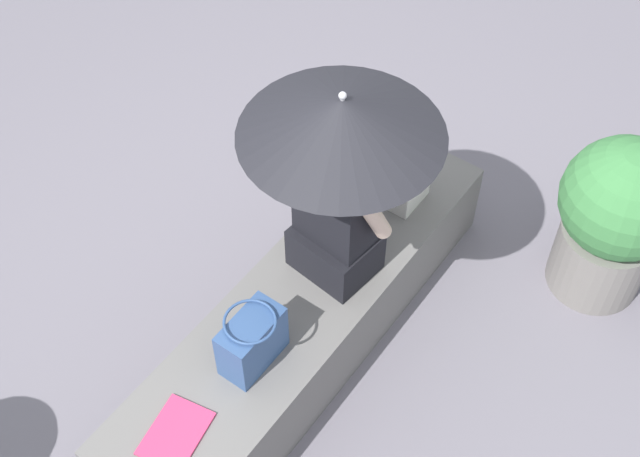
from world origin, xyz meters
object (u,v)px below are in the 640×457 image
(person_seated, at_px, (336,208))
(parasol, at_px, (342,118))
(tote_bag_canvas, at_px, (252,340))
(planter_far, at_px, (616,216))
(magazine, at_px, (176,433))
(handbag_black, at_px, (405,174))

(person_seated, height_order, parasol, parasol)
(tote_bag_canvas, relative_size, planter_far, 0.32)
(tote_bag_canvas, xyz_separation_m, magazine, (0.44, -0.03, -0.13))
(person_seated, distance_m, tote_bag_canvas, 0.64)
(tote_bag_canvas, bearing_deg, handbag_black, 178.88)
(person_seated, height_order, planter_far, person_seated)
(magazine, height_order, planter_far, planter_far)
(handbag_black, height_order, planter_far, planter_far)
(handbag_black, distance_m, magazine, 1.55)
(parasol, relative_size, tote_bag_canvas, 3.68)
(person_seated, xyz_separation_m, parasol, (0.03, 0.04, 0.54))
(handbag_black, bearing_deg, planter_far, 115.93)
(person_seated, relative_size, magazine, 3.21)
(person_seated, bearing_deg, parasol, 52.57)
(handbag_black, bearing_deg, magazine, -1.98)
(parasol, bearing_deg, tote_bag_canvas, -2.67)
(handbag_black, xyz_separation_m, magazine, (1.54, -0.05, -0.16))
(person_seated, xyz_separation_m, tote_bag_canvas, (0.59, 0.01, -0.25))
(handbag_black, relative_size, magazine, 1.24)
(person_seated, distance_m, parasol, 0.55)
(parasol, bearing_deg, planter_far, 137.76)
(magazine, bearing_deg, handbag_black, 167.24)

